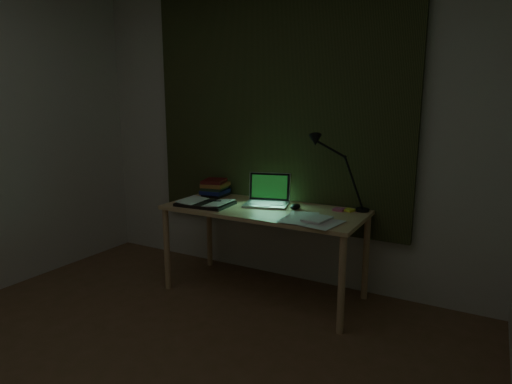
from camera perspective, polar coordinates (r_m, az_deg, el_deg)
wall_back at (r=3.50m, az=2.78°, el=8.57°), size 3.50×0.00×2.50m
curtain at (r=3.46m, az=2.51°, el=11.85°), size 2.20×0.06×2.00m
desk at (r=3.28m, az=1.03°, el=-7.91°), size 1.48×0.65×0.68m
laptop at (r=3.23m, az=1.36°, el=0.20°), size 0.41×0.44×0.23m
open_textbook at (r=3.29m, az=-6.77°, el=-1.46°), size 0.42×0.31×0.03m
book_stack at (r=3.60m, az=-5.50°, el=0.60°), size 0.23×0.26×0.15m
loose_papers at (r=2.90m, az=7.40°, el=-3.41°), size 0.42×0.44×0.02m
mouse at (r=3.15m, az=5.28°, el=-1.95°), size 0.07×0.11×0.04m
sticky_yellow at (r=3.16m, az=12.28°, el=-2.36°), size 0.09×0.09×0.02m
sticky_pink at (r=3.16m, az=11.01°, el=-2.31°), size 0.08×0.08×0.02m
desk_lamp at (r=3.13m, az=14.22°, el=2.22°), size 0.37×0.30×0.53m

